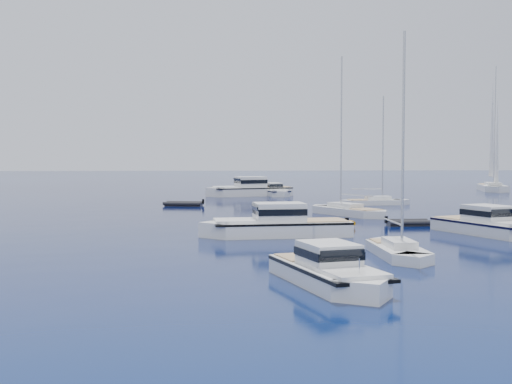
% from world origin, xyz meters
% --- Properties ---
extents(ground, '(400.00, 400.00, 0.00)m').
position_xyz_m(ground, '(0.00, 0.00, 0.00)').
color(ground, navy).
rests_on(ground, ground).
extents(motor_cruiser_near, '(4.66, 9.00, 2.26)m').
position_xyz_m(motor_cruiser_near, '(-2.52, -3.10, 0.00)').
color(motor_cruiser_near, silver).
rests_on(motor_cruiser_near, ground).
extents(motor_cruiser_right, '(6.08, 10.12, 2.54)m').
position_xyz_m(motor_cruiser_right, '(11.49, 13.43, 0.00)').
color(motor_cruiser_right, silver).
rests_on(motor_cruiser_right, ground).
extents(motor_cruiser_centre, '(11.01, 4.20, 2.83)m').
position_xyz_m(motor_cruiser_centre, '(-2.93, 13.86, 0.00)').
color(motor_cruiser_centre, white).
rests_on(motor_cruiser_centre, ground).
extents(motor_cruiser_distant, '(12.89, 6.88, 3.24)m').
position_xyz_m(motor_cruiser_distant, '(-1.85, 57.65, 0.00)').
color(motor_cruiser_distant, silver).
rests_on(motor_cruiser_distant, ground).
extents(motor_cruiser_horizon, '(4.63, 8.70, 2.18)m').
position_xyz_m(motor_cruiser_horizon, '(1.41, 57.94, 0.00)').
color(motor_cruiser_horizon, white).
rests_on(motor_cruiser_horizon, ground).
extents(sailboat_fore, '(2.29, 8.30, 12.15)m').
position_xyz_m(sailboat_fore, '(2.55, 4.53, 0.00)').
color(sailboat_fore, silver).
rests_on(sailboat_fore, ground).
extents(sailboat_mid_r, '(7.08, 10.09, 14.78)m').
position_xyz_m(sailboat_mid_r, '(5.15, 28.80, 0.00)').
color(sailboat_mid_r, silver).
rests_on(sailboat_mid_r, ground).
extents(sailboat_centre, '(8.44, 2.90, 12.16)m').
position_xyz_m(sailboat_centre, '(10.71, 40.80, 0.00)').
color(sailboat_centre, silver).
rests_on(sailboat_centre, ground).
extents(sailboat_sails_far, '(6.71, 13.50, 19.20)m').
position_xyz_m(sailboat_sails_far, '(35.73, 67.82, 0.00)').
color(sailboat_sails_far, silver).
rests_on(sailboat_sails_far, ground).
extents(tender_yellow, '(2.40, 3.53, 0.95)m').
position_xyz_m(tender_yellow, '(2.53, 20.17, 0.00)').
color(tender_yellow, '#C57F0B').
rests_on(tender_yellow, ground).
extents(tender_grey_near, '(3.59, 2.06, 0.95)m').
position_xyz_m(tender_grey_near, '(7.88, 19.70, 0.00)').
color(tender_grey_near, black).
rests_on(tender_grey_near, ground).
extents(tender_grey_far, '(4.65, 3.14, 0.95)m').
position_xyz_m(tender_grey_far, '(-9.89, 40.88, 0.00)').
color(tender_grey_far, black).
rests_on(tender_grey_far, ground).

